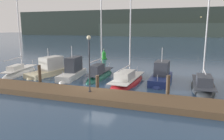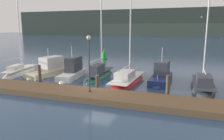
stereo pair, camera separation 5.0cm
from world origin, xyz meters
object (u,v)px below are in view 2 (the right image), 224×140
(motorboat_berth_2, at_px, (49,72))
(sailboat_berth_5, at_px, (127,81))
(dock_lamppost, at_px, (89,55))
(sailboat_berth_7, at_px, (203,86))
(channel_buoy, at_px, (104,55))
(motorboat_berth_3, at_px, (73,74))
(motorboat_berth_6, at_px, (161,79))
(sailboat_berth_1, at_px, (20,73))
(sailboat_berth_4, at_px, (100,76))

(motorboat_berth_2, bearing_deg, sailboat_berth_5, -3.80)
(motorboat_berth_2, height_order, dock_lamppost, dock_lamppost)
(motorboat_berth_2, relative_size, sailboat_berth_7, 0.62)
(channel_buoy, bearing_deg, motorboat_berth_3, -82.45)
(sailboat_berth_5, relative_size, motorboat_berth_6, 1.72)
(sailboat_berth_5, height_order, dock_lamppost, sailboat_berth_5)
(sailboat_berth_1, relative_size, sailboat_berth_5, 0.96)
(motorboat_berth_6, bearing_deg, sailboat_berth_5, -156.48)
(motorboat_berth_3, relative_size, dock_lamppost, 1.39)
(sailboat_berth_4, height_order, sailboat_berth_7, sailboat_berth_7)
(channel_buoy, distance_m, dock_lamppost, 21.33)
(motorboat_berth_2, height_order, sailboat_berth_7, sailboat_berth_7)
(sailboat_berth_1, height_order, channel_buoy, sailboat_berth_1)
(sailboat_berth_1, height_order, sailboat_berth_5, sailboat_berth_5)
(motorboat_berth_6, xyz_separation_m, sailboat_berth_7, (3.81, -1.00, -0.17))
(sailboat_berth_5, xyz_separation_m, channel_buoy, (-8.19, 14.72, 0.49))
(sailboat_berth_5, bearing_deg, motorboat_berth_3, 176.91)
(sailboat_berth_1, bearing_deg, motorboat_berth_3, 5.38)
(sailboat_berth_1, relative_size, motorboat_berth_6, 1.66)
(sailboat_berth_5, height_order, motorboat_berth_6, sailboat_berth_5)
(dock_lamppost, bearing_deg, sailboat_berth_7, 34.04)
(motorboat_berth_2, relative_size, sailboat_berth_4, 0.62)
(motorboat_berth_2, relative_size, channel_buoy, 3.50)
(sailboat_berth_4, xyz_separation_m, sailboat_berth_5, (3.41, -1.13, -0.02))
(sailboat_berth_4, height_order, motorboat_berth_6, sailboat_berth_4)
(motorboat_berth_3, distance_m, sailboat_berth_5, 6.30)
(motorboat_berth_6, relative_size, dock_lamppost, 1.32)
(motorboat_berth_2, relative_size, sailboat_berth_5, 0.64)
(sailboat_berth_4, height_order, sailboat_berth_5, sailboat_berth_4)
(channel_buoy, bearing_deg, sailboat_berth_1, -107.29)
(sailboat_berth_1, height_order, sailboat_berth_7, sailboat_berth_7)
(motorboat_berth_6, height_order, channel_buoy, motorboat_berth_6)
(motorboat_berth_3, relative_size, sailboat_berth_5, 0.61)
(sailboat_berth_4, bearing_deg, sailboat_berth_1, -171.52)
(sailboat_berth_7, bearing_deg, dock_lamppost, -145.96)
(motorboat_berth_2, bearing_deg, channel_buoy, 84.75)
(sailboat_berth_4, bearing_deg, dock_lamppost, -74.14)
(sailboat_berth_1, distance_m, dock_lamppost, 12.80)
(sailboat_berth_7, bearing_deg, motorboat_berth_3, -180.00)
(sailboat_berth_5, relative_size, sailboat_berth_7, 0.97)
(motorboat_berth_2, xyz_separation_m, motorboat_berth_6, (12.58, 0.71, -0.03))
(motorboat_berth_2, bearing_deg, sailboat_berth_7, -1.01)
(motorboat_berth_3, height_order, channel_buoy, motorboat_berth_3)
(dock_lamppost, bearing_deg, motorboat_berth_2, 142.84)
(sailboat_berth_5, distance_m, motorboat_berth_6, 3.37)
(sailboat_berth_1, distance_m, motorboat_berth_2, 3.50)
(motorboat_berth_6, bearing_deg, dock_lamppost, -124.69)
(motorboat_berth_6, bearing_deg, sailboat_berth_1, -174.19)
(channel_buoy, bearing_deg, sailboat_berth_7, -43.61)
(sailboat_berth_1, height_order, motorboat_berth_6, sailboat_berth_1)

